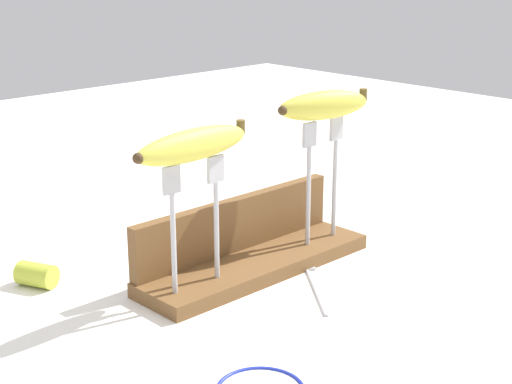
# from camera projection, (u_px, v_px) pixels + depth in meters

# --- Properties ---
(ground_plane) EXTENTS (3.00, 3.00, 0.00)m
(ground_plane) POSITION_uv_depth(u_px,v_px,m) (256.00, 271.00, 1.17)
(ground_plane) COLOR silver
(wooden_board) EXTENTS (0.38, 0.11, 0.02)m
(wooden_board) POSITION_uv_depth(u_px,v_px,m) (256.00, 264.00, 1.17)
(wooden_board) COLOR brown
(wooden_board) RESTS_ON ground
(board_backstop) EXTENTS (0.37, 0.02, 0.08)m
(board_backstop) POSITION_uv_depth(u_px,v_px,m) (235.00, 224.00, 1.18)
(board_backstop) COLOR brown
(board_backstop) RESTS_ON wooden_board
(fork_stand_left) EXTENTS (0.10, 0.01, 0.17)m
(fork_stand_left) POSITION_uv_depth(u_px,v_px,m) (195.00, 212.00, 1.04)
(fork_stand_left) COLOR #B2B2B7
(fork_stand_left) RESTS_ON wooden_board
(fork_stand_right) EXTENTS (0.09, 0.01, 0.19)m
(fork_stand_right) POSITION_uv_depth(u_px,v_px,m) (322.00, 169.00, 1.20)
(fork_stand_right) COLOR #B2B2B7
(fork_stand_right) RESTS_ON wooden_board
(banana_raised_left) EXTENTS (0.19, 0.05, 0.04)m
(banana_raised_left) POSITION_uv_depth(u_px,v_px,m) (193.00, 145.00, 1.01)
(banana_raised_left) COLOR #DBD147
(banana_raised_left) RESTS_ON fork_stand_left
(banana_raised_right) EXTENTS (0.16, 0.07, 0.04)m
(banana_raised_right) POSITION_uv_depth(u_px,v_px,m) (324.00, 105.00, 1.17)
(banana_raised_right) COLOR #DBD147
(banana_raised_right) RESTS_ON fork_stand_right
(fork_fallen_near) EXTENTS (0.13, 0.16, 0.01)m
(fork_fallen_near) POSITION_uv_depth(u_px,v_px,m) (311.00, 277.00, 1.14)
(fork_fallen_near) COLOR #B2B2B7
(fork_fallen_near) RESTS_ON ground
(banana_chunk_near) EXTENTS (0.05, 0.06, 0.03)m
(banana_chunk_near) POSITION_uv_depth(u_px,v_px,m) (36.00, 275.00, 1.11)
(banana_chunk_near) COLOR #B2C138
(banana_chunk_near) RESTS_ON ground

